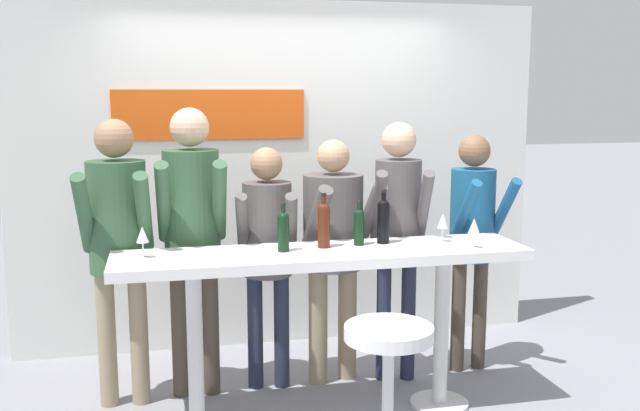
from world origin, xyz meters
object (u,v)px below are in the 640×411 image
object	(u,v)px
bar_stool	(388,373)
wine_bottle_0	(283,229)
person_center	(334,236)
wine_bottle_2	(359,225)
person_center_left	(267,240)
wine_bottle_3	(383,219)
person_right	(473,225)
person_center_right	(398,220)
tasting_table	(323,279)
wine_bottle_1	(324,223)
wine_glass_1	(474,227)
person_left	(192,219)
wine_glass_0	(142,236)
wine_glass_2	(443,222)
person_far_left	(118,230)

from	to	relation	value
bar_stool	wine_bottle_0	bearing A→B (deg)	122.89
person_center	wine_bottle_2	distance (m)	0.45
person_center_left	wine_bottle_3	xyz separation A→B (m)	(0.65, -0.40, 0.18)
person_right	person_center_right	bearing A→B (deg)	-178.34
tasting_table	wine_bottle_3	size ratio (longest dim) A/B	7.29
tasting_table	wine_bottle_3	bearing A→B (deg)	15.91
wine_bottle_1	wine_bottle_2	size ratio (longest dim) A/B	1.22
tasting_table	person_center_right	world-z (taller)	person_center_right
wine_glass_1	tasting_table	bearing A→B (deg)	171.48
bar_stool	wine_bottle_3	distance (m)	1.01
wine_bottle_1	person_right	bearing A→B (deg)	20.59
person_right	wine_bottle_0	world-z (taller)	person_right
bar_stool	person_left	xyz separation A→B (m)	(-0.91, 1.12, 0.64)
person_right	wine_bottle_2	bearing A→B (deg)	-160.20
wine_glass_0	wine_glass_2	bearing A→B (deg)	1.01
person_right	wine_glass_2	world-z (taller)	person_right
tasting_table	wine_glass_2	xyz separation A→B (m)	(0.76, 0.07, 0.29)
person_center_left	wine_bottle_1	bearing A→B (deg)	-49.03
tasting_table	person_center_left	world-z (taller)	person_center_left
person_center_right	wine_bottle_2	xyz separation A→B (m)	(-0.36, -0.35, 0.05)
wine_bottle_1	tasting_table	bearing A→B (deg)	-105.82
person_far_left	wine_bottle_3	size ratio (longest dim) A/B	5.39
person_center_left	wine_bottle_1	world-z (taller)	person_center_left
wine_glass_0	wine_bottle_0	bearing A→B (deg)	-0.78
person_center_right	person_left	bearing A→B (deg)	-170.90
person_center_left	wine_bottle_3	world-z (taller)	person_center_left
person_right	person_center_left	bearing A→B (deg)	175.62
tasting_table	wine_glass_0	xyz separation A→B (m)	(-1.01, 0.04, 0.29)
person_center	wine_bottle_1	xyz separation A→B (m)	(-0.17, -0.45, 0.17)
bar_stool	wine_glass_2	distance (m)	1.10
person_center	wine_glass_2	bearing A→B (deg)	-49.54
wine_bottle_3	tasting_table	bearing A→B (deg)	-164.09
wine_bottle_0	wine_bottle_2	distance (m)	0.47
wine_bottle_0	wine_glass_2	world-z (taller)	wine_bottle_0
person_center_left	person_center	xyz separation A→B (m)	(0.44, 0.01, 0.01)
bar_stool	person_right	bearing A→B (deg)	49.51
person_left	person_center_right	xyz separation A→B (m)	(1.32, -0.05, -0.05)
person_left	person_center_right	distance (m)	1.33
wine_bottle_1	wine_glass_0	distance (m)	1.03
wine_bottle_3	wine_glass_2	distance (m)	0.37
wine_glass_1	wine_bottle_1	bearing A→B (deg)	166.38
tasting_table	wine_bottle_0	world-z (taller)	wine_bottle_0
person_right	wine_glass_0	distance (m)	2.22
person_far_left	wine_bottle_3	xyz separation A→B (m)	(1.56, -0.33, 0.07)
person_far_left	wine_bottle_0	world-z (taller)	person_far_left
tasting_table	person_left	bearing A→B (deg)	145.53
wine_glass_2	person_far_left	bearing A→B (deg)	168.93
person_center_right	wine_glass_0	world-z (taller)	person_center_right
bar_stool	wine_bottle_1	world-z (taller)	wine_bottle_1
person_right	wine_bottle_1	bearing A→B (deg)	-163.59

